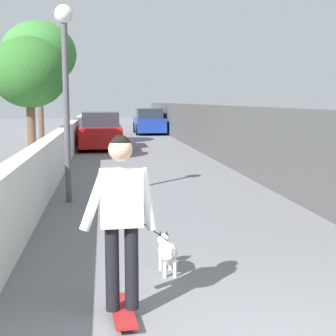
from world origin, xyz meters
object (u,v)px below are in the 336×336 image
object	(u,v)px
car_far	(149,122)
person_skateboarder	(121,209)
car_near	(101,131)
tree_left_far	(39,54)
dog	(167,250)
lamp_post	(65,67)
skateboard	(123,311)
tree_left_near	(29,73)

from	to	relation	value
car_far	person_skateboarder	bearing A→B (deg)	174.19
car_near	car_far	world-z (taller)	same
tree_left_far	car_far	bearing A→B (deg)	-33.90
tree_left_far	dog	bearing A→B (deg)	-168.30
car_near	lamp_post	bearing A→B (deg)	176.94
dog	car_far	bearing A→B (deg)	-4.76
skateboard	tree_left_near	bearing A→B (deg)	11.74
person_skateboarder	car_far	size ratio (longest dim) A/B	0.41
tree_left_far	lamp_post	size ratio (longest dim) A/B	1.40
tree_left_near	skateboard	world-z (taller)	tree_left_near
tree_left_far	lamp_post	bearing A→B (deg)	-170.77
tree_left_near	car_far	distance (m)	15.12
lamp_post	dog	world-z (taller)	lamp_post
tree_left_near	tree_left_far	bearing A→B (deg)	4.04
lamp_post	car_near	world-z (taller)	lamp_post
person_skateboarder	car_near	size ratio (longest dim) A/B	0.38
skateboard	car_near	xyz separation A→B (m)	(16.72, 0.27, 0.65)
tree_left_near	car_far	xyz separation A→B (m)	(14.10, -5.02, -2.16)
skateboard	dog	world-z (taller)	dog
car_near	person_skateboarder	bearing A→B (deg)	-179.09
tree_left_near	lamp_post	world-z (taller)	tree_left_near
tree_left_far	dog	world-z (taller)	tree_left_far
tree_left_near	person_skateboarder	world-z (taller)	tree_left_near
tree_left_near	skateboard	xyz separation A→B (m)	(-11.59, -2.41, -2.80)
tree_left_far	dog	distance (m)	17.18
tree_left_near	car_near	size ratio (longest dim) A/B	0.93
lamp_post	person_skateboarder	world-z (taller)	lamp_post
lamp_post	car_near	distance (m)	11.42
lamp_post	car_near	size ratio (longest dim) A/B	0.90
tree_left_far	person_skateboarder	world-z (taller)	tree_left_far
skateboard	dog	size ratio (longest dim) A/B	0.55
tree_left_far	skateboard	bearing A→B (deg)	-170.85
person_skateboarder	car_far	distance (m)	25.82
car_far	tree_left_far	bearing A→B (deg)	146.10
car_far	skateboard	bearing A→B (deg)	174.19
person_skateboarder	car_near	bearing A→B (deg)	0.91
skateboard	person_skateboarder	size ratio (longest dim) A/B	0.49
dog	car_near	bearing A→B (deg)	3.07
tree_left_near	car_near	world-z (taller)	tree_left_near
dog	car_far	size ratio (longest dim) A/B	0.37
skateboard	person_skateboarder	bearing A→B (deg)	-116.57
tree_left_near	skateboard	size ratio (longest dim) A/B	4.91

